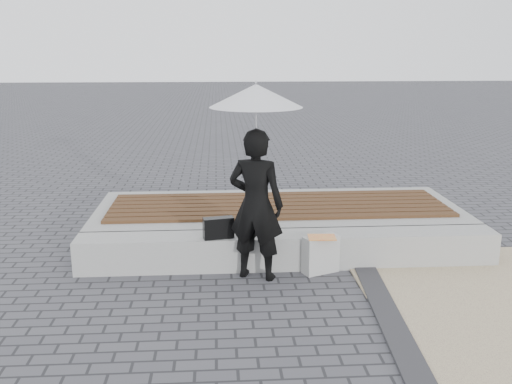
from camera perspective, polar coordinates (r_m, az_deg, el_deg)
ground at (r=5.62m, az=5.21°, el=-13.02°), size 80.00×80.00×0.00m
edging_band at (r=5.35m, az=14.31°, el=-14.70°), size 0.61×5.20×0.04m
seating_ledge at (r=7.00m, az=3.21°, el=-5.63°), size 5.00×0.45×0.40m
timber_platform at (r=8.13m, az=2.19°, el=-2.80°), size 5.00×2.00×0.40m
timber_decking at (r=8.07m, az=2.20°, el=-1.30°), size 4.60×1.40×0.04m
woman at (r=6.44m, az=0.00°, el=-1.27°), size 0.73×0.61×1.71m
parasol at (r=6.23m, az=0.00°, el=9.41°), size 1.00×1.00×1.28m
handbag at (r=6.73m, az=-3.70°, el=-3.53°), size 0.37×0.19×0.25m
canvas_tote at (r=6.81m, az=6.35°, el=-6.08°), size 0.45×0.33×0.44m
magazine at (r=6.69m, az=6.47°, el=-4.42°), size 0.33×0.25×0.01m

